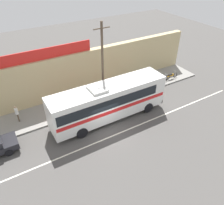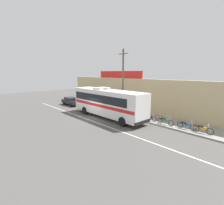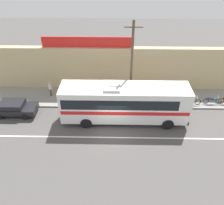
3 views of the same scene
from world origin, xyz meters
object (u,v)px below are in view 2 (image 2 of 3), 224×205
(parked_car, at_px, (71,101))
(pedestrian_by_curb, at_px, (95,99))
(motorcycle_purple, at_px, (165,121))
(utility_pole, at_px, (123,82))
(motorcycle_blue, at_px, (186,125))
(motorcycle_black, at_px, (203,129))
(pedestrian_far_right, at_px, (121,104))
(motorcycle_orange, at_px, (149,117))
(intercity_bus, at_px, (107,101))

(parked_car, height_order, pedestrian_by_curb, pedestrian_by_curb)
(parked_car, height_order, motorcycle_purple, parked_car)
(utility_pole, relative_size, motorcycle_purple, 4.37)
(utility_pole, distance_m, motorcycle_blue, 9.27)
(motorcycle_blue, height_order, pedestrian_by_curb, pedestrian_by_curb)
(motorcycle_purple, height_order, motorcycle_black, same)
(parked_car, relative_size, pedestrian_far_right, 2.45)
(motorcycle_black, bearing_deg, motorcycle_purple, -176.31)
(utility_pole, distance_m, pedestrian_far_right, 4.14)
(parked_car, height_order, pedestrian_far_right, pedestrian_far_right)
(motorcycle_orange, relative_size, pedestrian_by_curb, 1.08)
(motorcycle_purple, relative_size, pedestrian_far_right, 1.12)
(intercity_bus, xyz_separation_m, motorcycle_orange, (4.84, 2.38, -1.50))
(parked_car, xyz_separation_m, motorcycle_black, (21.03, 1.91, -0.17))
(intercity_bus, height_order, utility_pole, utility_pole)
(parked_car, height_order, utility_pole, utility_pole)
(parked_car, xyz_separation_m, pedestrian_by_curb, (2.82, 3.06, 0.40))
(motorcycle_orange, distance_m, pedestrian_by_curb, 12.55)
(motorcycle_orange, xyz_separation_m, motorcycle_black, (5.75, 0.23, 0.00))
(parked_car, bearing_deg, motorcycle_black, 5.19)
(intercity_bus, xyz_separation_m, parked_car, (-10.44, 0.69, -1.33))
(motorcycle_orange, xyz_separation_m, pedestrian_by_curb, (-12.46, 1.37, 0.57))
(motorcycle_orange, height_order, pedestrian_by_curb, pedestrian_by_curb)
(intercity_bus, xyz_separation_m, pedestrian_by_curb, (-7.63, 3.75, -0.93))
(utility_pole, distance_m, pedestrian_by_curb, 9.10)
(intercity_bus, relative_size, motorcycle_purple, 5.84)
(motorcycle_purple, height_order, motorcycle_orange, same)
(utility_pole, bearing_deg, parked_car, -172.42)
(pedestrian_far_right, xyz_separation_m, pedestrian_by_curb, (-6.47, 0.01, -0.02))
(pedestrian_far_right, relative_size, pedestrian_by_curb, 1.01)
(utility_pole, xyz_separation_m, motorcycle_purple, (6.20, 0.19, -3.95))
(motorcycle_orange, bearing_deg, utility_pole, -177.21)
(motorcycle_orange, distance_m, motorcycle_black, 5.76)
(motorcycle_purple, distance_m, motorcycle_orange, 2.04)
(motorcycle_orange, distance_m, motorcycle_blue, 4.23)
(motorcycle_orange, height_order, pedestrian_far_right, pedestrian_far_right)
(parked_car, distance_m, motorcycle_black, 21.12)
(parked_car, distance_m, motorcycle_blue, 19.59)
(pedestrian_far_right, bearing_deg, motorcycle_black, -5.51)
(parked_car, relative_size, motorcycle_orange, 2.29)
(utility_pole, height_order, pedestrian_far_right, utility_pole)
(motorcycle_purple, relative_size, motorcycle_black, 1.05)
(parked_car, height_order, motorcycle_orange, parked_car)
(motorcycle_purple, relative_size, motorcycle_blue, 1.02)
(parked_car, relative_size, pedestrian_by_curb, 2.48)
(utility_pole, distance_m, motorcycle_purple, 7.35)
(utility_pole, height_order, motorcycle_purple, utility_pole)
(intercity_bus, height_order, pedestrian_by_curb, intercity_bus)
(motorcycle_orange, relative_size, motorcycle_blue, 0.97)
(motorcycle_black, distance_m, pedestrian_far_right, 11.81)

